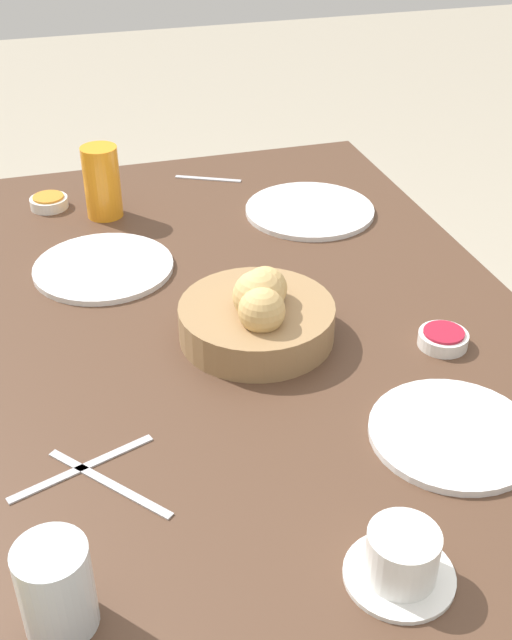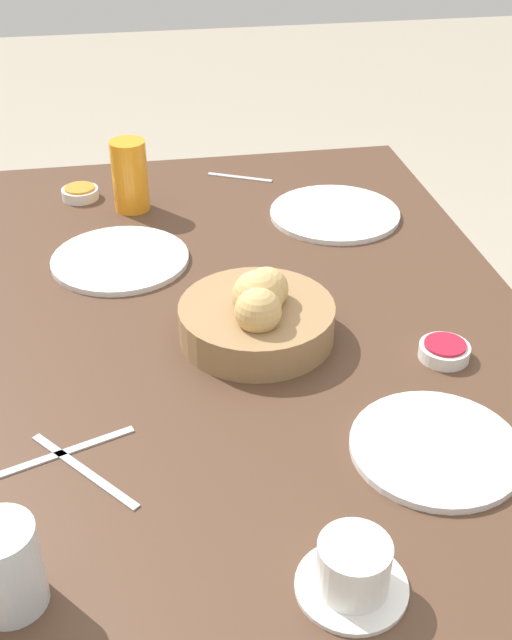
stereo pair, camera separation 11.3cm
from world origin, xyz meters
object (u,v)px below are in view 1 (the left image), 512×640
object	(u,v)px
jam_bowl_berry	(443,339)
knife_silver	(83,468)
plate_near_left	(453,433)
plate_near_right	(310,210)
jam_bowl_honey	(49,202)
fork_silver	(109,483)
spoon_coffee	(208,179)
coffee_cup	(401,559)
plate_far_center	(104,267)
water_tumbler	(56,588)
juice_glass	(102,182)
bread_basket	(257,314)

from	to	relation	value
jam_bowl_berry	knife_silver	bearing A→B (deg)	101.79
plate_near_left	plate_near_right	size ratio (longest dim) A/B	0.86
jam_bowl_honey	fork_silver	distance (m)	0.80
fork_silver	spoon_coffee	size ratio (longest dim) A/B	1.16
plate_near_right	coffee_cup	bearing A→B (deg)	166.49
coffee_cup	jam_bowl_honey	bearing A→B (deg)	15.48
plate_near_right	coffee_cup	world-z (taller)	coffee_cup
plate_near_right	fork_silver	xyz separation A→B (m)	(-0.63, 0.48, -0.00)
plate_near_right	plate_far_center	xyz separation A→B (m)	(-0.11, 0.42, 0.00)
coffee_cup	spoon_coffee	size ratio (longest dim) A/B	0.89
water_tumbler	plate_far_center	bearing A→B (deg)	-10.61
water_tumbler	jam_bowl_honey	xyz separation A→B (m)	(0.97, -0.06, -0.04)
plate_far_center	spoon_coffee	distance (m)	0.42
juice_glass	jam_bowl_berry	xyz separation A→B (m)	(-0.58, -0.42, -0.06)
fork_silver	knife_silver	size ratio (longest dim) A/B	0.84
bread_basket	jam_bowl_berry	xyz separation A→B (m)	(-0.10, -0.26, -0.03)
jam_bowl_berry	jam_bowl_honey	xyz separation A→B (m)	(0.65, 0.52, 0.00)
jam_bowl_berry	jam_bowl_honey	world-z (taller)	same
plate_near_left	jam_bowl_berry	xyz separation A→B (m)	(0.19, -0.08, 0.01)
coffee_cup	knife_silver	size ratio (longest dim) A/B	0.64
bread_basket	plate_far_center	world-z (taller)	bread_basket
plate_near_right	juice_glass	world-z (taller)	juice_glass
coffee_cup	fork_silver	size ratio (longest dim) A/B	0.77
plate_near_right	plate_far_center	bearing A→B (deg)	105.20
jam_bowl_berry	jam_bowl_honey	bearing A→B (deg)	38.89
bread_basket	coffee_cup	bearing A→B (deg)	-177.88
plate_far_center	fork_silver	size ratio (longest dim) A/B	1.56
water_tumbler	juice_glass	bearing A→B (deg)	-10.09
plate_near_right	spoon_coffee	size ratio (longest dim) A/B	1.90
juice_glass	jam_bowl_berry	distance (m)	0.72
jam_bowl_berry	knife_silver	world-z (taller)	jam_bowl_berry
coffee_cup	fork_silver	distance (m)	0.35
coffee_cup	plate_near_left	bearing A→B (deg)	-41.18
fork_silver	coffee_cup	bearing A→B (deg)	-129.07
knife_silver	spoon_coffee	xyz separation A→B (m)	(0.81, -0.35, 0.00)
plate_near_left	plate_far_center	size ratio (longest dim) A/B	0.90
knife_silver	spoon_coffee	bearing A→B (deg)	-23.49
bread_basket	plate_near_right	world-z (taller)	bread_basket
water_tumbler	knife_silver	size ratio (longest dim) A/B	0.56
plate_near_right	spoon_coffee	world-z (taller)	plate_near_right
knife_silver	plate_far_center	bearing A→B (deg)	-10.36
fork_silver	knife_silver	world-z (taller)	same
water_tumbler	fork_silver	xyz separation A→B (m)	(0.18, -0.07, -0.05)
plate_near_right	fork_silver	world-z (taller)	plate_near_right
bread_basket	juice_glass	world-z (taller)	juice_glass
plate_near_right	plate_near_left	bearing A→B (deg)	176.13
knife_silver	plate_near_right	bearing A→B (deg)	-40.29
water_tumbler	jam_bowl_honey	distance (m)	0.97
plate_near_left	knife_silver	xyz separation A→B (m)	(0.07, 0.46, -0.00)
bread_basket	plate_near_right	bearing A→B (deg)	-29.89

